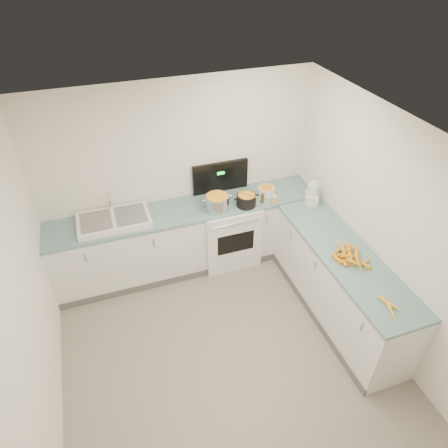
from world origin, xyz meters
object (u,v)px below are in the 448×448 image
object	(u,v)px
black_pot	(246,201)
spice_jar	(274,200)
steel_pot	(217,203)
stove	(227,230)
mixing_bowl	(266,191)
food_processor	(312,194)
sink	(114,220)
extract_bottle	(262,199)

from	to	relation	value
black_pot	spice_jar	world-z (taller)	black_pot
steel_pot	black_pot	xyz separation A→B (m)	(0.38, -0.04, -0.02)
stove	mixing_bowl	world-z (taller)	stove
spice_jar	food_processor	size ratio (longest dim) A/B	0.32
stove	spice_jar	distance (m)	0.79
sink	steel_pot	bearing A→B (deg)	-6.36
sink	food_processor	bearing A→B (deg)	-9.31
stove	extract_bottle	xyz separation A→B (m)	(0.42, -0.17, 0.52)
steel_pot	extract_bottle	world-z (taller)	steel_pot
stove	spice_jar	size ratio (longest dim) A/B	13.40
mixing_bowl	food_processor	bearing A→B (deg)	-39.53
mixing_bowl	extract_bottle	distance (m)	0.21
sink	spice_jar	distance (m)	2.02
spice_jar	food_processor	xyz separation A→B (m)	(0.46, -0.16, 0.08)
stove	sink	bearing A→B (deg)	179.38
black_pot	mixing_bowl	xyz separation A→B (m)	(0.35, 0.16, -0.02)
sink	stove	bearing A→B (deg)	-0.62
black_pot	sink	bearing A→B (deg)	173.81
stove	extract_bottle	bearing A→B (deg)	-21.85
sink	extract_bottle	xyz separation A→B (m)	(1.87, -0.18, 0.02)
black_pot	food_processor	distance (m)	0.85
black_pot	mixing_bowl	distance (m)	0.38
steel_pot	food_processor	world-z (taller)	food_processor
sink	spice_jar	size ratio (longest dim) A/B	8.48
steel_pot	mixing_bowl	bearing A→B (deg)	9.43
extract_bottle	stove	bearing A→B (deg)	158.15
stove	food_processor	bearing A→B (deg)	-20.98
black_pot	spice_jar	xyz separation A→B (m)	(0.36, -0.07, -0.02)
food_processor	sink	bearing A→B (deg)	170.69
mixing_bowl	extract_bottle	xyz separation A→B (m)	(-0.13, -0.16, 0.00)
mixing_bowl	spice_jar	bearing A→B (deg)	-88.06
stove	sink	world-z (taller)	stove
black_pot	food_processor	bearing A→B (deg)	-15.43
stove	sink	size ratio (longest dim) A/B	1.58
food_processor	extract_bottle	bearing A→B (deg)	159.64
stove	mixing_bowl	size ratio (longest dim) A/B	6.00
steel_pot	sink	bearing A→B (deg)	173.64
stove	black_pot	world-z (taller)	stove
black_pot	food_processor	world-z (taller)	food_processor
steel_pot	food_processor	distance (m)	1.22
mixing_bowl	spice_jar	world-z (taller)	mixing_bowl
stove	steel_pot	bearing A→B (deg)	-145.20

